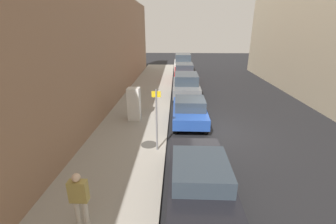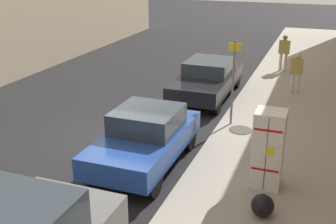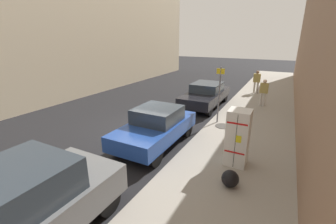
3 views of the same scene
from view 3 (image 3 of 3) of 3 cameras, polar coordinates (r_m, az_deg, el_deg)
ground_plane at (r=10.41m, az=-6.62°, el=-4.28°), size 80.00×80.00×0.00m
sidewalk_slab at (r=8.88m, az=17.72°, el=-8.80°), size 3.69×44.00×0.12m
building_facade_across at (r=15.49m, az=-33.29°, el=17.29°), size 1.81×37.40×8.93m
discarded_refrigerator at (r=7.36m, az=17.26°, el=-6.23°), size 0.67×0.66×1.81m
manhole_cover at (r=10.61m, az=13.81°, el=-3.50°), size 0.70×0.70×0.02m
street_sign_post at (r=10.65m, az=12.88°, el=4.92°), size 0.36×0.07×2.64m
trash_bag at (r=6.55m, az=15.51°, el=-15.98°), size 0.47×0.47×0.47m
pedestrian_walking_far at (r=14.36m, az=23.15°, el=4.95°), size 0.45×0.22×1.57m
pedestrian_standing_near at (r=17.54m, az=21.60°, el=7.49°), size 0.47×0.22×1.64m
parked_sedan_dark at (r=13.79m, az=9.55°, el=4.43°), size 1.83×4.48×1.40m
parked_hatchback_blue at (r=8.62m, az=-3.10°, el=-3.66°), size 1.79×3.86×1.47m
parked_suv_gray at (r=5.34m, az=-36.80°, el=-21.10°), size 1.96×4.70×1.74m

